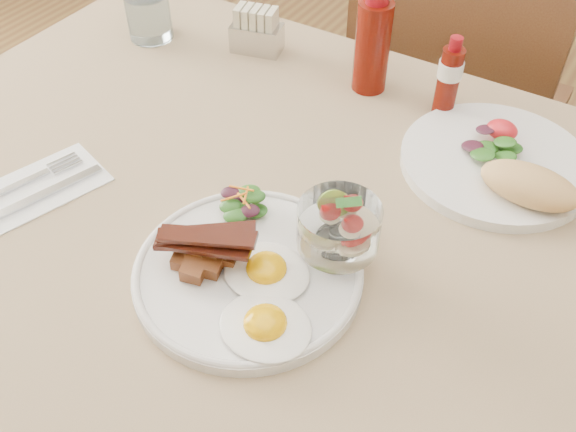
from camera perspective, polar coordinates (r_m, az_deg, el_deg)
name	(u,v)px	position (r m, az deg, el deg)	size (l,w,h in m)	color
table	(299,253)	(0.94, 1.01, -3.27)	(1.33, 0.88, 0.75)	#56341B
chair_far	(451,106)	(1.50, 14.32, 9.48)	(0.42, 0.42, 0.93)	#56341B
main_plate	(248,273)	(0.78, -3.56, -5.10)	(0.28, 0.28, 0.02)	white
fried_eggs	(266,297)	(0.74, -1.97, -7.17)	(0.18, 0.19, 0.03)	white
bacon_potato_pile	(205,250)	(0.77, -7.40, -3.04)	(0.13, 0.09, 0.06)	brown
side_salad	(243,205)	(0.83, -4.01, 1.00)	(0.07, 0.06, 0.04)	#1A4A13
fruit_cup	(339,227)	(0.75, 4.54, -0.97)	(0.10, 0.10, 0.10)	white
second_plate	(503,166)	(0.96, 18.60, 4.24)	(0.27, 0.27, 0.07)	white
ketchup_bottle	(372,45)	(1.07, 7.51, 14.84)	(0.07, 0.07, 0.17)	#560C04
hot_sauce_bottle	(449,78)	(1.03, 14.10, 11.77)	(0.05, 0.05, 0.13)	#560C04
sugar_caddy	(257,32)	(1.19, -2.80, 15.99)	(0.10, 0.07, 0.08)	#B9B9BE
water_glass	(147,6)	(1.24, -12.41, 17.74)	(0.08, 0.08, 0.14)	white
napkin_cutlery	(33,191)	(0.96, -21.76, 2.12)	(0.16, 0.22, 0.01)	white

